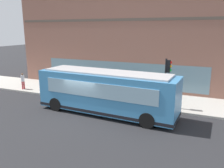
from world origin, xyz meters
TOP-DOWN VIEW (x-y plane):
  - ground at (0.00, 0.00)m, footprint 120.00×120.00m
  - sidewalk_curb at (4.89, 0.00)m, footprint 4.58×40.00m
  - building_corner at (11.41, 0.00)m, footprint 8.51×23.49m
  - city_bus_nearside at (0.68, -1.46)m, footprint 3.07×10.16m
  - traffic_light_near_corner at (3.26, -5.22)m, footprint 0.32×0.49m
  - fire_hydrant at (6.21, -3.85)m, footprint 0.35×0.35m
  - pedestrian_walking_along_curb at (6.50, -0.76)m, footprint 0.32×0.32m
  - pedestrian_near_building_entrance at (3.24, 8.69)m, footprint 0.32×0.32m
  - pedestrian_near_hydrant at (4.58, 2.32)m, footprint 0.32×0.32m
  - newspaper_vending_box at (4.35, -1.12)m, footprint 0.44×0.42m

SIDE VIEW (x-z plane):
  - ground at x=0.00m, z-range 0.00..0.00m
  - sidewalk_curb at x=4.89m, z-range 0.00..0.15m
  - fire_hydrant at x=6.21m, z-range 0.14..0.88m
  - newspaper_vending_box at x=4.35m, z-range 0.15..1.05m
  - pedestrian_near_building_entrance at x=3.24m, z-range 0.26..1.85m
  - pedestrian_walking_along_curb at x=6.50m, z-range 0.28..1.97m
  - pedestrian_near_hydrant at x=4.58m, z-range 0.28..2.02m
  - city_bus_nearside at x=0.68m, z-range 0.02..3.09m
  - traffic_light_near_corner at x=3.26m, z-range 0.88..4.57m
  - building_corner at x=11.41m, z-range -0.01..12.30m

